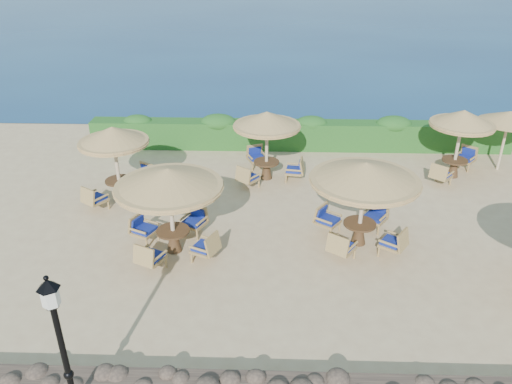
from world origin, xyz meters
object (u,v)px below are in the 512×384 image
at_px(lamp_post, 65,360).
at_px(cafe_set_4, 267,133).
at_px(extra_parasol, 510,117).
at_px(cafe_set_1, 364,186).
at_px(cafe_set_3, 114,147).
at_px(cafe_set_5, 461,130).
at_px(cafe_set_0, 170,194).

distance_m(lamp_post, cafe_set_4, 11.41).
xyz_separation_m(extra_parasol, cafe_set_1, (-6.35, -5.59, -0.26)).
bearing_deg(extra_parasol, cafe_set_4, -173.03).
distance_m(extra_parasol, cafe_set_3, 14.59).
distance_m(cafe_set_3, cafe_set_4, 5.42).
bearing_deg(lamp_post, cafe_set_4, 72.53).
height_order(lamp_post, cafe_set_1, lamp_post).
xyz_separation_m(lamp_post, extra_parasol, (12.60, 12.00, 0.62)).
relative_size(extra_parasol, cafe_set_4, 0.88).
relative_size(lamp_post, cafe_set_3, 1.22).
distance_m(extra_parasol, cafe_set_5, 2.15).
distance_m(lamp_post, cafe_set_5, 15.48).
relative_size(cafe_set_1, cafe_set_5, 1.20).
bearing_deg(cafe_set_5, cafe_set_1, -131.68).
xyz_separation_m(lamp_post, cafe_set_1, (6.25, 6.41, 0.36)).
bearing_deg(cafe_set_4, cafe_set_1, -57.72).
distance_m(cafe_set_0, cafe_set_3, 4.11).
relative_size(extra_parasol, cafe_set_5, 0.91).
bearing_deg(cafe_set_4, lamp_post, -107.47).
distance_m(cafe_set_0, cafe_set_1, 5.49).
relative_size(cafe_set_0, cafe_set_3, 1.12).
height_order(cafe_set_1, cafe_set_5, same).
xyz_separation_m(cafe_set_1, cafe_set_4, (-2.83, 4.47, -0.08)).
height_order(extra_parasol, cafe_set_1, cafe_set_1).
bearing_deg(cafe_set_0, lamp_post, -97.75).
bearing_deg(cafe_set_1, cafe_set_0, -173.87).
bearing_deg(cafe_set_5, cafe_set_3, -169.91).
xyz_separation_m(cafe_set_4, cafe_set_5, (7.17, 0.40, 0.08)).
relative_size(cafe_set_0, cafe_set_5, 1.15).
relative_size(cafe_set_4, cafe_set_5, 1.04).
xyz_separation_m(lamp_post, cafe_set_3, (-1.69, 9.10, 0.36)).
bearing_deg(lamp_post, cafe_set_3, 100.56).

